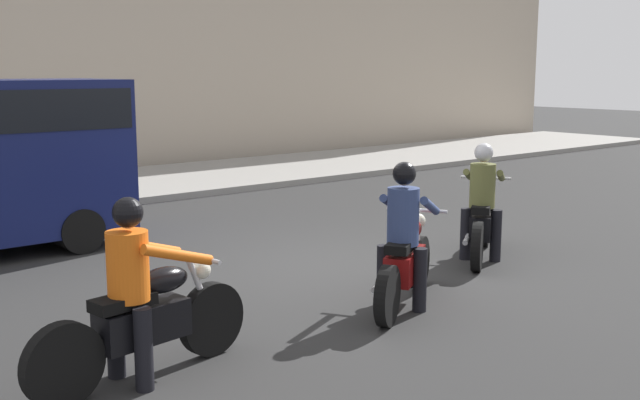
# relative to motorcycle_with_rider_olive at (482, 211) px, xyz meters

# --- Properties ---
(ground_plane) EXTENTS (80.00, 80.00, 0.00)m
(ground_plane) POSITION_rel_motorcycle_with_rider_olive_xyz_m (-1.99, 1.00, -0.65)
(ground_plane) COLOR #292929
(sidewalk_slab) EXTENTS (40.00, 4.40, 0.14)m
(sidewalk_slab) POSITION_rel_motorcycle_with_rider_olive_xyz_m (-1.99, 9.00, -0.58)
(sidewalk_slab) COLOR gray
(sidewalk_slab) RESTS_ON ground_plane
(motorcycle_with_rider_olive) EXTENTS (1.79, 1.28, 1.59)m
(motorcycle_with_rider_olive) POSITION_rel_motorcycle_with_rider_olive_xyz_m (0.00, 0.00, 0.00)
(motorcycle_with_rider_olive) COLOR black
(motorcycle_with_rider_olive) RESTS_ON ground_plane
(motorcycle_with_rider_orange_stripe) EXTENTS (2.12, 0.73, 1.55)m
(motorcycle_with_rider_orange_stripe) POSITION_rel_motorcycle_with_rider_olive_xyz_m (-5.49, -0.83, -0.02)
(motorcycle_with_rider_orange_stripe) COLOR black
(motorcycle_with_rider_orange_stripe) RESTS_ON ground_plane
(motorcycle_with_rider_denim_blue) EXTENTS (1.84, 1.15, 1.60)m
(motorcycle_with_rider_denim_blue) POSITION_rel_motorcycle_with_rider_olive_xyz_m (-2.37, -0.83, -0.00)
(motorcycle_with_rider_denim_blue) COLOR black
(motorcycle_with_rider_denim_blue) RESTS_ON ground_plane
(pedestrian_bystander) EXTENTS (0.34, 0.34, 1.69)m
(pedestrian_bystander) POSITION_rel_motorcycle_with_rider_olive_xyz_m (-3.10, 8.45, 0.48)
(pedestrian_bystander) COLOR black
(pedestrian_bystander) RESTS_ON sidewalk_slab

